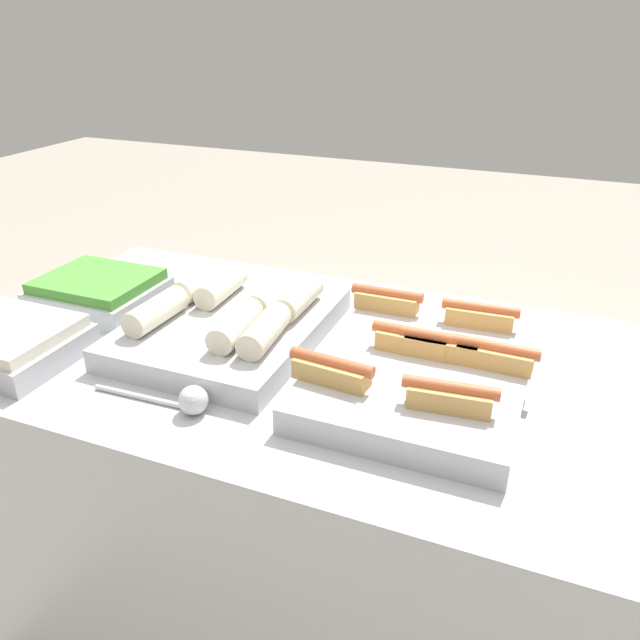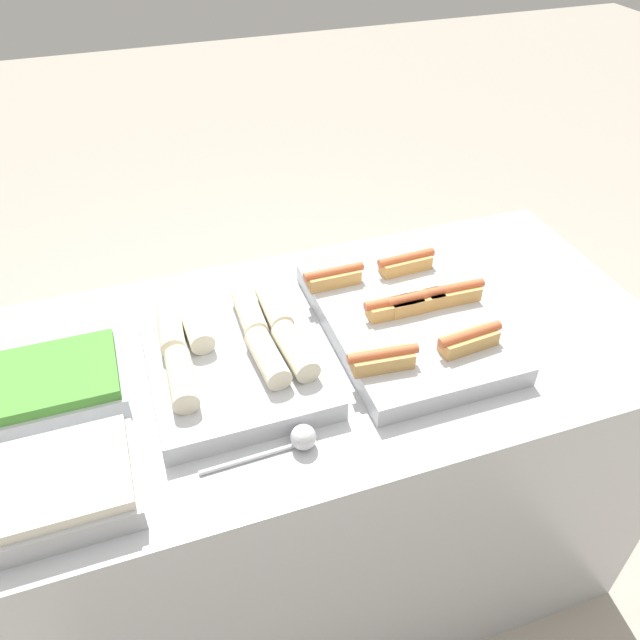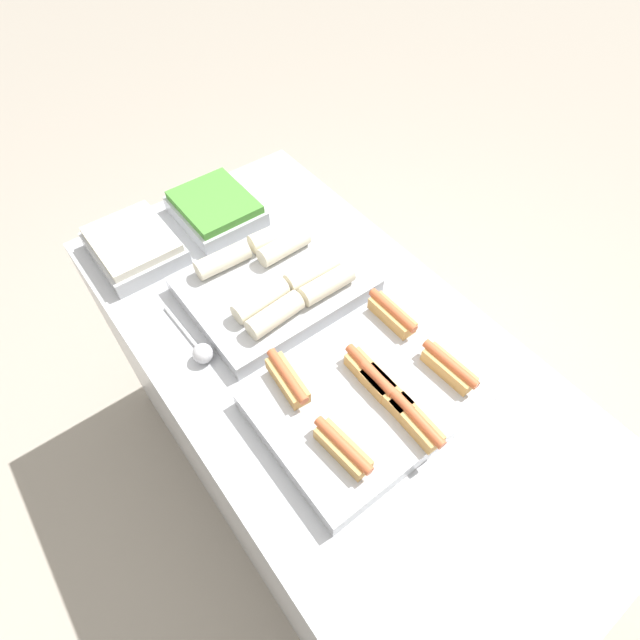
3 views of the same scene
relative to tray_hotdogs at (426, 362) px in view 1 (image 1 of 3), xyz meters
The scene contains 6 objects.
counter 0.53m from the tray_hotdogs, behind, with size 1.57×0.80×0.94m.
tray_hotdogs is the anchor object (origin of this frame).
tray_wraps 0.42m from the tray_hotdogs, behind, with size 0.37×0.46×0.10m.
tray_side_front 0.82m from the tray_hotdogs, 162.84° to the right, with size 0.27×0.22×0.07m.
tray_side_back 0.78m from the tray_hotdogs, behind, with size 0.27×0.22×0.07m.
serving_spoon_near 0.44m from the tray_hotdogs, 143.01° to the right, with size 0.23×0.05×0.05m.
Camera 1 is at (0.37, -1.01, 1.56)m, focal length 35.00 mm.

